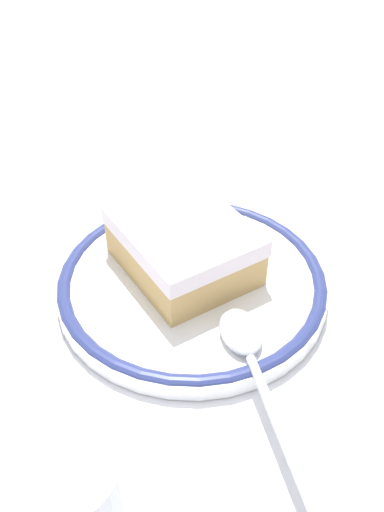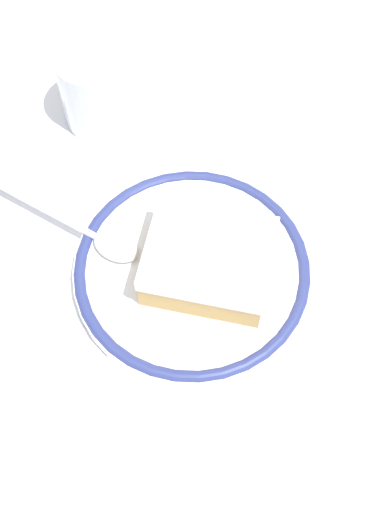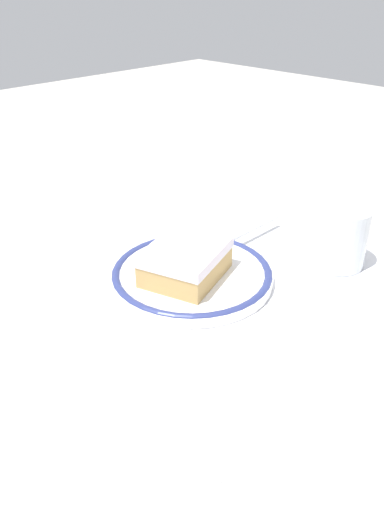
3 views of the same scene
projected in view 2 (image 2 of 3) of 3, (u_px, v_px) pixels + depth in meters
ground_plane at (191, 241)px, 0.55m from camera, size 2.40×2.40×0.00m
placemat at (191, 241)px, 0.55m from camera, size 0.41×0.35×0.00m
plate at (192, 271)px, 0.53m from camera, size 0.19×0.19×0.01m
cake_slice at (209, 261)px, 0.51m from camera, size 0.11×0.10×0.04m
spoon at (97, 236)px, 0.53m from camera, size 0.14×0.03×0.01m
cup at (98, 92)px, 0.59m from camera, size 0.06×0.06×0.07m
napkin at (361, 224)px, 0.56m from camera, size 0.13×0.13×0.00m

